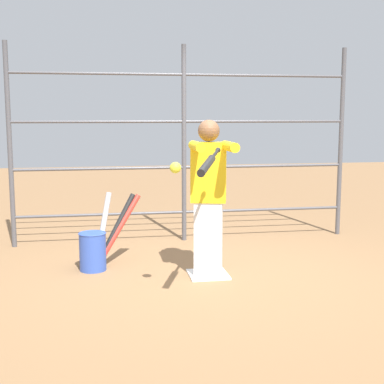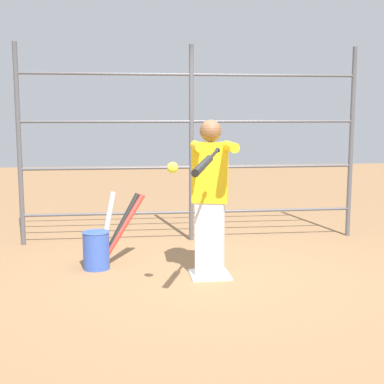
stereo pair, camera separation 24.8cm
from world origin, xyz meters
name	(u,v)px [view 1 (the left image)]	position (x,y,z in m)	size (l,w,h in m)	color
ground_plane	(208,275)	(0.00, 0.00, 0.00)	(24.00, 24.00, 0.00)	olive
home_plate	(208,274)	(0.00, 0.00, 0.01)	(0.40, 0.40, 0.02)	white
fence_backstop	(184,145)	(0.00, -1.60, 1.26)	(4.39, 0.06, 2.53)	#4C4C51
batter	(209,193)	(0.00, 0.02, 0.86)	(0.40, 0.61, 1.60)	silver
baseball_bat_swinging	(208,163)	(0.19, 0.90, 1.25)	(0.36, 0.81, 0.18)	black
softball_in_flight	(175,168)	(0.45, 0.78, 1.20)	(0.10, 0.10, 0.10)	yellow
bat_bucket	(97,246)	(1.13, -0.43, 0.25)	(0.70, 0.51, 0.81)	#3351B2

